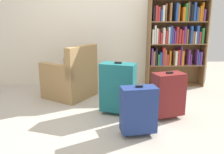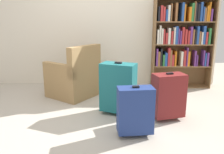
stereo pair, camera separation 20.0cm
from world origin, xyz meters
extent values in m
plane|color=#B2A899|center=(0.00, 0.00, 0.00)|extent=(8.08, 8.08, 0.00)
cube|color=beige|center=(0.00, 1.75, 1.30)|extent=(4.62, 0.10, 2.60)
cube|color=brown|center=(1.03, 1.52, 0.83)|extent=(0.02, 0.31, 1.67)
cube|color=brown|center=(2.12, 1.52, 0.83)|extent=(0.02, 0.31, 1.67)
cube|color=brown|center=(1.57, 1.67, 0.83)|extent=(1.12, 0.02, 1.67)
cube|color=brown|center=(1.57, 1.52, 0.01)|extent=(1.08, 0.29, 0.02)
cube|color=brown|center=(1.57, 1.52, 0.43)|extent=(1.08, 0.29, 0.02)
cube|color=brown|center=(1.57, 1.52, 0.84)|extent=(1.08, 0.29, 0.02)
cube|color=brown|center=(1.57, 1.52, 1.26)|extent=(1.08, 0.29, 0.02)
cube|color=brown|center=(1.57, 1.52, 1.66)|extent=(1.08, 0.29, 0.02)
cube|color=#66337F|center=(1.08, 1.47, 0.60)|extent=(0.03, 0.20, 0.33)
cube|color=brown|center=(1.12, 1.49, 0.57)|extent=(0.04, 0.24, 0.27)
cube|color=black|center=(1.16, 1.50, 0.60)|extent=(0.03, 0.25, 0.33)
cube|color=#2D7238|center=(1.21, 1.50, 0.55)|extent=(0.04, 0.25, 0.22)
cube|color=#264C99|center=(1.25, 1.49, 0.56)|extent=(0.04, 0.24, 0.25)
cube|color=#B22D2D|center=(1.31, 1.47, 0.61)|extent=(0.04, 0.20, 0.34)
cube|color=brown|center=(1.34, 1.48, 0.59)|extent=(0.03, 0.22, 0.31)
cube|color=#B22D2D|center=(1.39, 1.50, 0.54)|extent=(0.04, 0.26, 0.22)
cube|color=orange|center=(1.43, 1.50, 0.58)|extent=(0.03, 0.25, 0.28)
cube|color=silver|center=(1.55, 1.46, 0.58)|extent=(0.04, 0.18, 0.28)
cube|color=#B22D2D|center=(1.61, 1.49, 0.59)|extent=(0.04, 0.24, 0.30)
cube|color=#66337F|center=(1.65, 1.48, 0.61)|extent=(0.02, 0.21, 0.35)
cube|color=orange|center=(1.68, 1.49, 0.58)|extent=(0.04, 0.23, 0.28)
cube|color=#66337F|center=(1.80, 1.47, 0.58)|extent=(0.03, 0.19, 0.29)
cube|color=#66337F|center=(1.84, 1.47, 0.54)|extent=(0.02, 0.19, 0.21)
cube|color=#66337F|center=(1.96, 1.46, 0.59)|extent=(0.02, 0.18, 0.30)
cube|color=#264C99|center=(2.00, 1.49, 0.56)|extent=(0.02, 0.23, 0.25)
cube|color=#66337F|center=(2.04, 1.48, 0.57)|extent=(0.04, 0.22, 0.26)
cube|color=silver|center=(1.08, 1.47, 0.99)|extent=(0.03, 0.19, 0.27)
cube|color=silver|center=(1.12, 1.47, 1.03)|extent=(0.03, 0.20, 0.34)
cube|color=silver|center=(1.16, 1.46, 1.00)|extent=(0.03, 0.18, 0.29)
cube|color=#B22D2D|center=(1.19, 1.48, 0.99)|extent=(0.03, 0.21, 0.27)
cube|color=#B22D2D|center=(1.24, 1.47, 0.96)|extent=(0.04, 0.19, 0.21)
cube|color=silver|center=(1.29, 1.47, 1.00)|extent=(0.04, 0.20, 0.30)
cube|color=#B22D2D|center=(1.34, 1.46, 0.98)|extent=(0.03, 0.18, 0.24)
cube|color=silver|center=(1.39, 1.47, 1.01)|extent=(0.03, 0.19, 0.31)
cube|color=#264C99|center=(1.42, 1.48, 1.02)|extent=(0.04, 0.22, 0.33)
cube|color=#66337F|center=(1.47, 1.48, 1.00)|extent=(0.02, 0.21, 0.29)
cube|color=#66337F|center=(1.50, 1.49, 0.98)|extent=(0.03, 0.24, 0.25)
cube|color=#B22D2D|center=(1.54, 1.47, 1.01)|extent=(0.04, 0.20, 0.31)
cube|color=#B22D2D|center=(1.60, 1.48, 0.99)|extent=(0.04, 0.21, 0.28)
cube|color=#B22D2D|center=(1.65, 1.49, 0.98)|extent=(0.04, 0.24, 0.25)
cube|color=#66337F|center=(1.69, 1.47, 1.02)|extent=(0.04, 0.19, 0.32)
cube|color=brown|center=(1.74, 1.49, 0.99)|extent=(0.03, 0.23, 0.27)
cube|color=black|center=(1.78, 1.49, 0.98)|extent=(0.03, 0.24, 0.26)
cube|color=#264C99|center=(1.82, 1.49, 1.02)|extent=(0.04, 0.24, 0.33)
cube|color=brown|center=(1.85, 1.48, 0.97)|extent=(0.03, 0.22, 0.24)
cube|color=silver|center=(1.90, 1.47, 0.97)|extent=(0.03, 0.20, 0.23)
cube|color=#264C99|center=(1.93, 1.49, 1.02)|extent=(0.04, 0.23, 0.34)
cube|color=#B22D2D|center=(1.98, 1.49, 0.97)|extent=(0.03, 0.24, 0.23)
cube|color=#2D7238|center=(2.03, 1.50, 1.00)|extent=(0.04, 0.25, 0.29)
cube|color=black|center=(1.08, 1.47, 1.40)|extent=(0.03, 0.20, 0.26)
cube|color=#B22D2D|center=(1.13, 1.47, 1.41)|extent=(0.04, 0.19, 0.28)
cube|color=#B22D2D|center=(1.18, 1.48, 1.40)|extent=(0.04, 0.21, 0.26)
cube|color=#264C99|center=(1.22, 1.50, 1.38)|extent=(0.03, 0.25, 0.21)
cube|color=silver|center=(1.26, 1.50, 1.41)|extent=(0.04, 0.26, 0.28)
cube|color=brown|center=(1.31, 1.49, 1.43)|extent=(0.02, 0.23, 0.31)
cube|color=brown|center=(1.39, 1.47, 1.44)|extent=(0.04, 0.20, 0.33)
cube|color=#264C99|center=(1.51, 1.50, 1.44)|extent=(0.04, 0.26, 0.33)
cube|color=orange|center=(1.55, 1.47, 1.42)|extent=(0.02, 0.19, 0.30)
cube|color=orange|center=(1.64, 1.47, 1.40)|extent=(0.04, 0.20, 0.25)
cube|color=#2D7238|center=(1.69, 1.48, 1.43)|extent=(0.04, 0.23, 0.32)
cube|color=brown|center=(1.73, 1.49, 1.45)|extent=(0.02, 0.23, 0.35)
cube|color=black|center=(1.75, 1.51, 1.43)|extent=(0.03, 0.27, 0.33)
cube|color=black|center=(1.79, 1.51, 1.42)|extent=(0.04, 0.27, 0.31)
cube|color=#264C99|center=(1.84, 1.46, 1.44)|extent=(0.04, 0.18, 0.34)
cube|color=#264C99|center=(1.89, 1.48, 1.40)|extent=(0.02, 0.22, 0.26)
cube|color=brown|center=(1.92, 1.47, 1.39)|extent=(0.03, 0.19, 0.24)
cube|color=orange|center=(1.96, 1.46, 1.41)|extent=(0.03, 0.18, 0.28)
cube|color=orange|center=(1.99, 1.50, 1.44)|extent=(0.02, 0.25, 0.34)
cube|color=#66337F|center=(2.03, 1.47, 1.38)|extent=(0.03, 0.19, 0.22)
cube|color=#9E7A4C|center=(-0.45, 0.93, 0.20)|extent=(0.97, 0.97, 0.40)
cube|color=tan|center=(-0.45, 0.93, 0.44)|extent=(0.76, 0.74, 0.08)
cube|color=#9E7A4C|center=(-0.21, 0.76, 0.65)|extent=(0.49, 0.65, 0.50)
cube|color=#9E7A4C|center=(-0.28, 1.17, 0.51)|extent=(0.64, 0.48, 0.22)
cube|color=#9E7A4C|center=(-0.62, 0.68, 0.51)|extent=(0.64, 0.48, 0.22)
cylinder|color=#1E7F4C|center=(0.17, 0.76, 0.05)|extent=(0.08, 0.08, 0.10)
torus|color=#1E7F4C|center=(0.22, 0.76, 0.05)|extent=(0.06, 0.01, 0.06)
cube|color=#19666B|center=(0.33, 0.13, 0.39)|extent=(0.54, 0.41, 0.68)
cube|color=black|center=(0.33, 0.13, 0.74)|extent=(0.10, 0.08, 0.02)
cylinder|color=black|center=(0.18, 0.18, 0.03)|extent=(0.06, 0.06, 0.05)
cylinder|color=black|center=(0.49, 0.07, 0.03)|extent=(0.06, 0.06, 0.05)
cube|color=navy|center=(0.52, -0.53, 0.32)|extent=(0.43, 0.26, 0.54)
cube|color=black|center=(0.52, -0.53, 0.60)|extent=(0.08, 0.05, 0.02)
cylinder|color=black|center=(0.38, -0.55, 0.03)|extent=(0.06, 0.06, 0.05)
cylinder|color=black|center=(0.66, -0.51, 0.03)|extent=(0.06, 0.06, 0.05)
cube|color=maroon|center=(1.00, -0.05, 0.34)|extent=(0.46, 0.34, 0.58)
cube|color=black|center=(1.00, -0.05, 0.64)|extent=(0.09, 0.07, 0.02)
cylinder|color=black|center=(0.86, -0.10, 0.03)|extent=(0.06, 0.06, 0.05)
cylinder|color=black|center=(1.14, -0.01, 0.03)|extent=(0.06, 0.06, 0.05)
camera|label=1|loc=(0.10, -3.05, 1.35)|focal=37.94mm
camera|label=2|loc=(0.30, -3.05, 1.35)|focal=37.94mm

